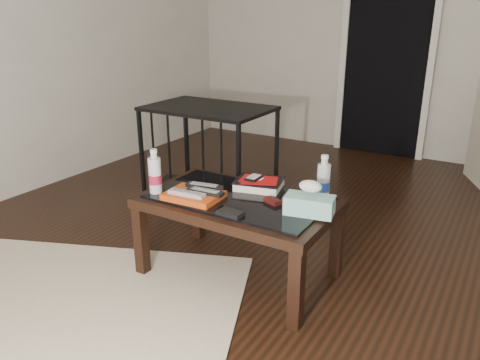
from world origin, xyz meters
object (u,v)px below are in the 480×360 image
Objects in this scene: pet_crate at (210,169)px; water_bottle_right at (324,178)px; textbook at (259,184)px; water_bottle_left at (155,171)px; coffee_table at (238,208)px; tissue_box at (309,205)px.

water_bottle_right is (1.18, -0.68, 0.35)m from pet_crate.
water_bottle_right is at bearing -10.12° from textbook.
coffee_table is at bearing 22.75° from water_bottle_left.
tissue_box is (0.40, -0.01, 0.11)m from coffee_table.
water_bottle_left reaches higher than coffee_table.
pet_crate is at bearing 109.99° from water_bottle_left.
pet_crate is 1.41m from water_bottle_right.
water_bottle_right reaches higher than tissue_box.
coffee_table is 0.94× the size of pet_crate.
water_bottle_left is (0.38, -1.04, 0.35)m from pet_crate.
pet_crate is 1.11m from textbook.
textbook is at bearing 143.20° from tissue_box.
pet_crate is (-0.79, 0.87, -0.17)m from coffee_table.
water_bottle_right reaches higher than textbook.
water_bottle_right is (0.36, 0.02, 0.10)m from textbook.
water_bottle_left reaches higher than textbook.
pet_crate is 1.17m from water_bottle_left.
tissue_box reaches higher than coffee_table.
pet_crate reaches higher than textbook.
pet_crate is at bearing 132.14° from coffee_table.
pet_crate is at bearing 132.37° from tissue_box.
textbook is (0.82, -0.70, 0.25)m from pet_crate.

